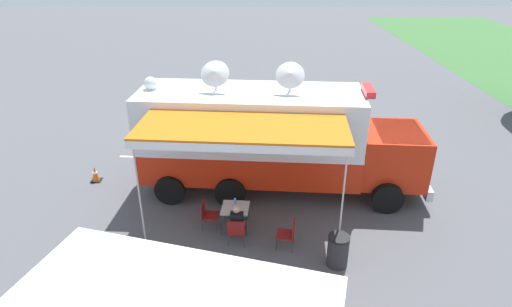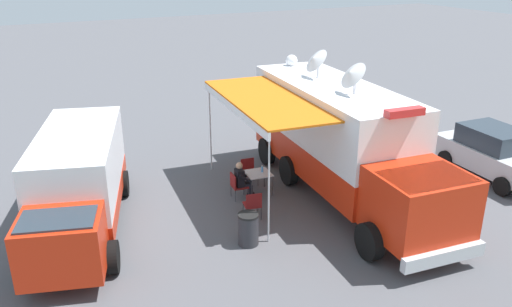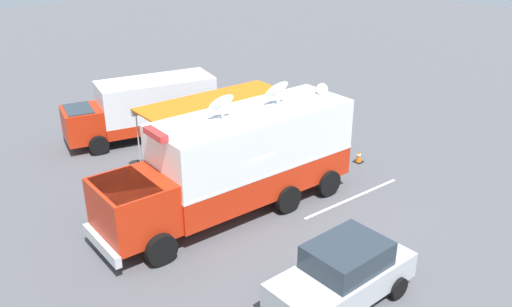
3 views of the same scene
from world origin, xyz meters
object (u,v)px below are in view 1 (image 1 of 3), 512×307
at_px(command_truck, 272,137).
at_px(folding_chair_beside_table, 207,213).
at_px(traffic_cone, 95,174).
at_px(seated_responder, 237,222).
at_px(water_bottle, 235,202).
at_px(car_behind_truck, 292,109).
at_px(trash_bin, 338,251).
at_px(folding_table, 235,209).
at_px(folding_chair_at_table, 237,230).
at_px(folding_chair_spare_by_truck, 289,232).

distance_m(command_truck, folding_chair_beside_table, 3.40).
bearing_deg(traffic_cone, seated_responder, 55.88).
height_order(water_bottle, car_behind_truck, car_behind_truck).
height_order(folding_chair_beside_table, car_behind_truck, car_behind_truck).
height_order(trash_bin, car_behind_truck, car_behind_truck).
relative_size(water_bottle, trash_bin, 0.25).
relative_size(seated_responder, car_behind_truck, 0.29).
relative_size(command_truck, trash_bin, 10.62).
bearing_deg(trash_bin, water_bottle, -123.28).
bearing_deg(folding_table, water_bottle, -176.68).
distance_m(folding_table, trash_bin, 3.22).
relative_size(folding_chair_at_table, folding_chair_beside_table, 1.00).
distance_m(folding_table, water_bottle, 0.22).
xyz_separation_m(folding_chair_beside_table, trash_bin, (1.72, 3.60, -0.06)).
distance_m(folding_table, car_behind_truck, 8.40).
bearing_deg(seated_responder, folding_table, -172.78).
xyz_separation_m(folding_chair_at_table, folding_chair_spare_by_truck, (0.12, 1.46, 0.00)).
distance_m(folding_chair_spare_by_truck, traffic_cone, 7.70).
bearing_deg(water_bottle, folding_chair_spare_by_truck, 54.85).
relative_size(trash_bin, car_behind_truck, 0.21).
distance_m(folding_chair_at_table, car_behind_truck, 9.16).
relative_size(folding_chair_at_table, trash_bin, 0.96).
relative_size(command_truck, water_bottle, 43.15).
bearing_deg(traffic_cone, folding_chair_at_table, 54.40).
relative_size(water_bottle, folding_chair_beside_table, 0.26).
bearing_deg(folding_chair_at_table, folding_table, -175.63).
height_order(command_truck, folding_chair_spare_by_truck, command_truck).
relative_size(water_bottle, folding_chair_spare_by_truck, 0.26).
distance_m(command_truck, folding_chair_at_table, 3.65).
bearing_deg(command_truck, traffic_cone, -95.07).
height_order(folding_table, trash_bin, trash_bin).
distance_m(trash_bin, car_behind_truck, 9.73).
height_order(seated_responder, trash_bin, seated_responder).
xyz_separation_m(water_bottle, traffic_cone, (-2.78, -5.14, -0.55)).
bearing_deg(car_behind_truck, seated_responder, -14.78).
bearing_deg(trash_bin, car_behind_truck, -177.73).
height_order(command_truck, car_behind_truck, command_truck).
distance_m(water_bottle, car_behind_truck, 8.25).
height_order(command_truck, traffic_cone, command_truck).
height_order(folding_table, folding_chair_at_table, folding_chair_at_table).
bearing_deg(folding_chair_beside_table, folding_chair_at_table, 46.72).
distance_m(command_truck, car_behind_truck, 5.91).
bearing_deg(water_bottle, folding_table, 3.32).
height_order(folding_table, folding_chair_beside_table, folding_chair_beside_table).
bearing_deg(folding_table, folding_chair_spare_by_truck, 58.71).
distance_m(folding_chair_beside_table, folding_chair_spare_by_truck, 2.56).
relative_size(water_bottle, traffic_cone, 0.39).
xyz_separation_m(folding_table, seated_responder, (0.61, 0.08, -0.02)).
xyz_separation_m(command_truck, water_bottle, (2.21, -1.20, -1.11)).
distance_m(traffic_cone, car_behind_truck, 9.12).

